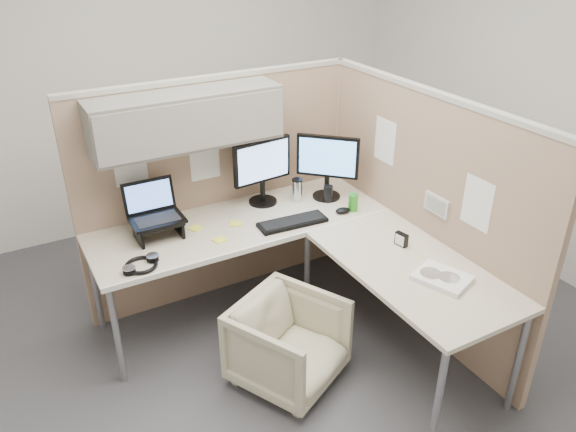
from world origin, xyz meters
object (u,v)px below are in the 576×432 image
monitor_left (262,167)px  keyboard (292,222)px  office_chair (289,340)px  desk (301,246)px

monitor_left → keyboard: (0.02, -0.38, -0.26)m
keyboard → office_chair: bearing=-117.6°
desk → office_chair: 0.59m
monitor_left → keyboard: size_ratio=1.01×
office_chair → keyboard: size_ratio=1.28×
desk → office_chair: (-0.28, -0.34, -0.39)m
desk → keyboard: (0.06, 0.21, 0.05)m
monitor_left → desk: bearing=-99.1°
desk → keyboard: size_ratio=4.32×
keyboard → monitor_left: bearing=97.6°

